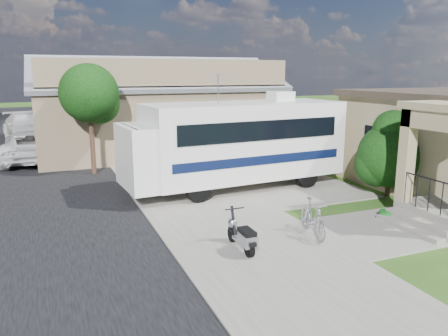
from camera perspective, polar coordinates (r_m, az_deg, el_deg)
name	(u,v)px	position (r m, az deg, el deg)	size (l,w,h in m)	color
ground	(276,232)	(11.94, 6.82, -8.31)	(120.00, 120.00, 0.00)	#1E4A13
sidewalk_slab	(154,164)	(20.67, -9.14, 0.57)	(4.00, 80.00, 0.06)	slate
driveway_slab	(253,186)	(16.40, 3.85, -2.40)	(7.00, 6.00, 0.05)	slate
walk_slab	(391,229)	(12.87, 20.92, -7.40)	(4.00, 3.00, 0.05)	slate
warehouse	(154,114)	(24.44, -9.13, 7.02)	(12.50, 8.40, 5.04)	#716147
street_tree_a	(92,96)	(18.91, -16.89, 8.96)	(2.44, 2.40, 4.58)	#332216
street_tree_b	(75,86)	(28.87, -18.86, 10.11)	(2.44, 2.40, 4.73)	#332216
street_tree_c	(68,86)	(37.86, -19.70, 10.00)	(2.44, 2.40, 4.42)	#332216
motorhome	(236,141)	(15.82, 1.63, 3.53)	(8.22, 3.13, 4.13)	silver
shrub	(391,152)	(16.01, 20.93, 1.92)	(2.43, 2.32, 2.98)	#332216
scooter	(242,236)	(10.43, 2.40, -8.86)	(0.50, 1.42, 0.93)	black
bicycle	(313,220)	(11.58, 11.53, -6.66)	(0.45, 1.58, 0.95)	#93949A
pickup_truck	(31,146)	(23.00, -23.89, 2.68)	(2.49, 5.41, 1.50)	silver
van	(28,127)	(30.06, -24.27, 4.88)	(2.38, 5.85, 1.70)	silver
garden_hose	(387,215)	(13.73, 20.52, -5.81)	(0.46, 0.46, 0.21)	#14681A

